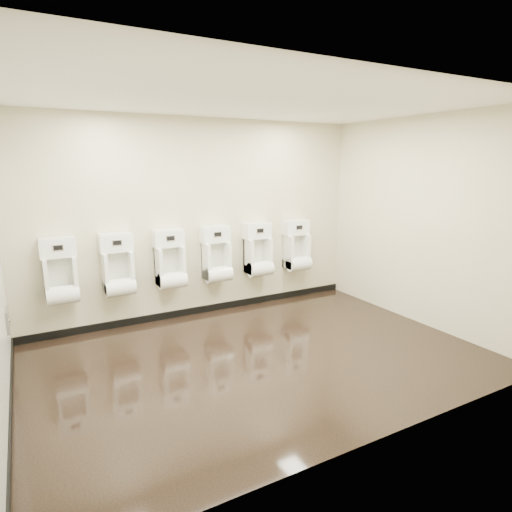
{
  "coord_description": "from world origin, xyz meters",
  "views": [
    {
      "loc": [
        -2.22,
        -3.95,
        2.17
      ],
      "look_at": [
        0.25,
        0.55,
        1.06
      ],
      "focal_mm": 30.0,
      "sensor_mm": 36.0,
      "label": 1
    }
  ],
  "objects": [
    {
      "name": "urinal_2",
      "position": [
        -0.51,
        1.61,
        0.84
      ],
      "size": [
        0.42,
        0.32,
        0.79
      ],
      "color": "white",
      "rests_on": "back_wall"
    },
    {
      "name": "urinal_5",
      "position": [
        1.57,
        1.61,
        0.84
      ],
      "size": [
        0.42,
        0.32,
        0.79
      ],
      "color": "white",
      "rests_on": "back_wall"
    },
    {
      "name": "ground",
      "position": [
        0.0,
        0.0,
        0.0
      ],
      "size": [
        5.0,
        3.5,
        0.0
      ],
      "primitive_type": "cube",
      "color": "black",
      "rests_on": "ground"
    },
    {
      "name": "skirting_back",
      "position": [
        0.0,
        1.74,
        0.05
      ],
      "size": [
        5.0,
        0.02,
        0.1
      ],
      "primitive_type": "cube",
      "color": "black",
      "rests_on": "ground"
    },
    {
      "name": "urinal_3",
      "position": [
        0.18,
        1.61,
        0.84
      ],
      "size": [
        0.42,
        0.32,
        0.79
      ],
      "color": "white",
      "rests_on": "back_wall"
    },
    {
      "name": "front_wall",
      "position": [
        0.0,
        -1.75,
        1.4
      ],
      "size": [
        5.0,
        0.02,
        2.8
      ],
      "primitive_type": "cube",
      "color": "beige",
      "rests_on": "ground"
    },
    {
      "name": "right_wall",
      "position": [
        2.5,
        0.0,
        1.4
      ],
      "size": [
        0.02,
        3.5,
        2.8
      ],
      "primitive_type": "cube",
      "color": "beige",
      "rests_on": "ground"
    },
    {
      "name": "skirting_left",
      "position": [
        -2.49,
        0.0,
        0.05
      ],
      "size": [
        0.02,
        3.5,
        0.1
      ],
      "primitive_type": "cube",
      "color": "black",
      "rests_on": "ground"
    },
    {
      "name": "urinal_0",
      "position": [
        -1.89,
        1.61,
        0.84
      ],
      "size": [
        0.42,
        0.32,
        0.79
      ],
      "color": "white",
      "rests_on": "back_wall"
    },
    {
      "name": "back_wall",
      "position": [
        0.0,
        1.75,
        1.4
      ],
      "size": [
        5.0,
        0.02,
        2.8
      ],
      "primitive_type": "cube",
      "color": "beige",
      "rests_on": "ground"
    },
    {
      "name": "urinal_1",
      "position": [
        -1.21,
        1.61,
        0.84
      ],
      "size": [
        0.42,
        0.32,
        0.79
      ],
      "color": "white",
      "rests_on": "back_wall"
    },
    {
      "name": "ceiling",
      "position": [
        0.0,
        0.0,
        2.8
      ],
      "size": [
        5.0,
        3.5,
        0.0
      ],
      "primitive_type": "cube",
      "color": "white"
    },
    {
      "name": "urinal_4",
      "position": [
        0.87,
        1.61,
        0.84
      ],
      "size": [
        0.42,
        0.32,
        0.79
      ],
      "color": "white",
      "rests_on": "back_wall"
    },
    {
      "name": "access_panel",
      "position": [
        -2.48,
        1.2,
        0.5
      ],
      "size": [
        0.04,
        0.25,
        0.25
      ],
      "color": "#9E9EA3",
      "rests_on": "left_wall"
    }
  ]
}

